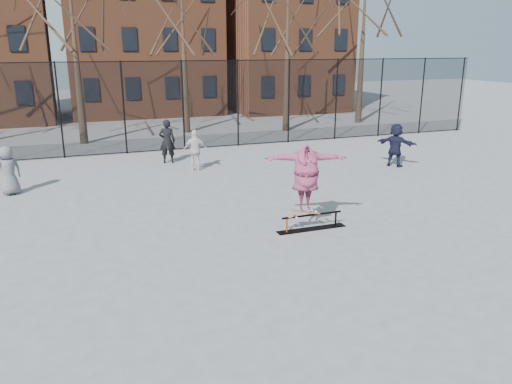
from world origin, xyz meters
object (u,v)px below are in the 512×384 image
object	(u,v)px
bystander_navy	(396,145)
bystander_grey	(9,170)
bystander_black	(167,141)
skater	(306,179)
skateboard	(305,213)
bystander_white	(195,150)
skate_rail	(312,223)

from	to	relation	value
bystander_navy	bystander_grey	bearing A→B (deg)	48.37
bystander_black	skater	bearing A→B (deg)	114.06
bystander_grey	bystander_black	distance (m)	6.22
skater	bystander_black	size ratio (longest dim) A/B	1.17
bystander_navy	skateboard	bearing A→B (deg)	91.49
bystander_white	bystander_black	bearing A→B (deg)	-53.48
bystander_black	bystander_navy	bearing A→B (deg)	168.20
bystander_grey	bystander_white	world-z (taller)	bystander_grey
skate_rail	skater	distance (m)	1.22
skate_rail	bystander_white	world-z (taller)	bystander_white
bystander_black	bystander_navy	world-z (taller)	bystander_black
skateboard	bystander_grey	xyz separation A→B (m)	(-7.43, 6.20, 0.32)
skater	skateboard	bearing A→B (deg)	-164.27
skate_rail	bystander_black	bearing A→B (deg)	102.95
bystander_grey	skate_rail	bearing A→B (deg)	112.59
bystander_black	bystander_white	distance (m)	1.84
skate_rail	bystander_white	distance (m)	7.44
skateboard	bystander_white	world-z (taller)	bystander_white
bystander_grey	skater	bearing A→B (deg)	111.84
skateboard	bystander_navy	world-z (taller)	bystander_navy
skate_rail	bystander_white	bearing A→B (deg)	100.15
bystander_black	bystander_white	size ratio (longest dim) A/B	1.13
skate_rail	bystander_black	xyz separation A→B (m)	(-2.06, 8.97, 0.72)
bystander_grey	bystander_navy	world-z (taller)	bystander_navy
skate_rail	skateboard	bearing A→B (deg)	-180.00
skater	bystander_black	distance (m)	9.17
bystander_white	bystander_navy	world-z (taller)	bystander_navy
skate_rail	bystander_white	size ratio (longest dim) A/B	1.21
skate_rail	bystander_black	distance (m)	9.23
skater	bystander_navy	world-z (taller)	skater
skater	bystander_navy	bearing A→B (deg)	54.96
skate_rail	skater	xyz separation A→B (m)	(-0.20, -0.00, 1.20)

